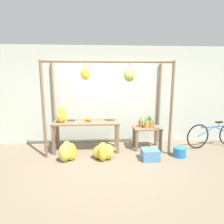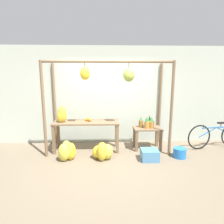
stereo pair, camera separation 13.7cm
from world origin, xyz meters
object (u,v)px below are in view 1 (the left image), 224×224
banana_pile_on_table (62,115)px  banana_pile_ground_left (68,152)px  banana_pile_ground_right (103,152)px  orange_pile (89,120)px  parked_bicycle (214,134)px  blue_bucket (180,152)px  fruit_crate_white (150,154)px  pineapple_cluster (147,123)px

banana_pile_on_table → banana_pile_ground_left: banana_pile_on_table is taller
banana_pile_ground_right → banana_pile_on_table: bearing=152.3°
orange_pile → parked_bicycle: size_ratio=0.11×
banana_pile_on_table → orange_pile: (0.69, 0.09, -0.15)m
banana_pile_ground_left → parked_bicycle: size_ratio=0.26×
banana_pile_ground_left → banana_pile_on_table: bearing=111.0°
banana_pile_ground_right → blue_bucket: bearing=0.9°
blue_bucket → parked_bicycle: parked_bicycle is taller
banana_pile_ground_left → fruit_crate_white: banana_pile_ground_left is taller
pineapple_cluster → parked_bicycle: bearing=-0.3°
orange_pile → banana_pile_on_table: bearing=-172.7°
banana_pile_ground_left → blue_bucket: size_ratio=1.48×
pineapple_cluster → parked_bicycle: size_ratio=0.23×
fruit_crate_white → blue_bucket: fruit_crate_white is taller
banana_pile_on_table → pineapple_cluster: (2.25, 0.09, -0.26)m
pineapple_cluster → fruit_crate_white: 0.94m
banana_pile_ground_right → parked_bicycle: parked_bicycle is taller
blue_bucket → parked_bicycle: 1.39m
orange_pile → fruit_crate_white: 1.78m
blue_bucket → parked_bicycle: bearing=26.0°
banana_pile_on_table → banana_pile_ground_right: size_ratio=0.79×
pineapple_cluster → parked_bicycle: (1.91, -0.01, -0.37)m
banana_pile_ground_left → parked_bicycle: bearing=8.9°
banana_pile_on_table → blue_bucket: banana_pile_on_table is taller
banana_pile_ground_left → banana_pile_ground_right: 0.84m
banana_pile_ground_left → fruit_crate_white: bearing=-2.9°
banana_pile_on_table → blue_bucket: (2.92, -0.52, -0.86)m
banana_pile_ground_right → parked_bicycle: 3.17m
banana_pile_on_table → banana_pile_ground_right: 1.42m
orange_pile → fruit_crate_white: orange_pile is taller
banana_pile_ground_right → fruit_crate_white: 1.11m
orange_pile → blue_bucket: 2.42m
banana_pile_on_table → banana_pile_ground_left: bearing=-69.0°
banana_pile_on_table → fruit_crate_white: bearing=-16.5°
orange_pile → fruit_crate_white: size_ratio=0.48×
pineapple_cluster → banana_pile_ground_left: 2.20m
fruit_crate_white → blue_bucket: (0.77, 0.12, -0.01)m
banana_pile_ground_left → banana_pile_ground_right: size_ratio=0.84×
banana_pile_on_table → fruit_crate_white: banana_pile_on_table is taller
banana_pile_ground_right → blue_bucket: 1.87m
banana_pile_on_table → fruit_crate_white: (2.15, -0.64, -0.85)m
parked_bicycle → orange_pile: bearing=179.9°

